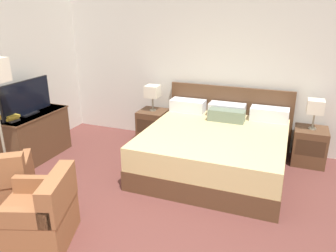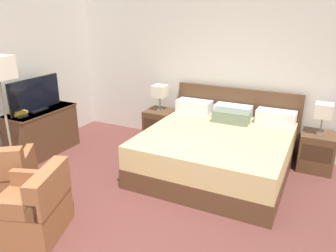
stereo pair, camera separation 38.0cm
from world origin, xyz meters
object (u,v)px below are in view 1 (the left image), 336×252
tv (26,98)px  book_blue_cover (10,118)px  book_red_cover (11,120)px  armchair_by_window (0,186)px  bed (215,148)px  table_lamp_right (316,107)px  armchair_companion (39,218)px  nightstand_left (153,125)px  nightstand_right (309,146)px  book_small_top (10,116)px  table_lamp_left (153,92)px  dresser (34,135)px

tv → book_blue_cover: (-0.02, -0.34, -0.21)m
book_red_cover → armchair_by_window: same height
armchair_by_window → bed: bearing=42.0°
table_lamp_right → book_red_cover: bearing=-156.9°
book_blue_cover → table_lamp_right: bearing=23.0°
book_red_cover → armchair_companion: (1.48, -1.21, -0.46)m
nightstand_left → nightstand_right: same height
tv → book_red_cover: bearing=-88.9°
nightstand_right → book_blue_cover: 4.44m
book_blue_cover → tv: bearing=86.5°
nightstand_right → book_small_top: book_small_top is taller
bed → nightstand_right: (1.29, 0.70, -0.05)m
nightstand_left → table_lamp_right: 2.66m
tv → book_small_top: bearing=-91.2°
table_lamp_left → bed: bearing=-28.4°
dresser → book_red_cover: size_ratio=6.23×
table_lamp_left → dresser: bearing=-137.4°
table_lamp_left → book_blue_cover: 2.27m
table_lamp_left → book_small_top: 2.26m
table_lamp_right → tv: 4.27m
table_lamp_left → tv: size_ratio=0.47×
table_lamp_left → armchair_companion: size_ratio=0.51×
bed → armchair_companion: (-1.26, -2.23, -0.04)m
dresser → armchair_by_window: (0.63, -1.27, -0.09)m
nightstand_right → table_lamp_left: 2.66m
table_lamp_left → table_lamp_right: (2.59, 0.00, 0.00)m
tv → armchair_companion: (1.49, -1.55, -0.70)m
bed → armchair_by_window: 2.85m
armchair_companion → book_red_cover: bearing=140.7°
bed → table_lamp_left: bed is taller
dresser → tv: size_ratio=1.19×
tv → book_blue_cover: bearing=-93.5°
nightstand_right → book_red_cover: size_ratio=3.05×
armchair_companion → book_blue_cover: bearing=141.3°
nightstand_right → nightstand_left: bearing=180.0°
bed → armchair_by_window: (-2.12, -1.90, -0.04)m
nightstand_left → table_lamp_right: size_ratio=1.23×
tv → book_small_top: 0.38m
bed → book_small_top: size_ratio=8.91×
dresser → armchair_by_window: 1.42m
tv → armchair_companion: bearing=-46.2°
table_lamp_right → dresser: 4.29m
armchair_by_window → table_lamp_right: bearing=37.4°
nightstand_right → dresser: 4.26m
table_lamp_right → bed: bearing=-151.6°
table_lamp_right → armchair_companion: table_lamp_right is taller
table_lamp_left → armchair_by_window: 2.80m
table_lamp_right → book_blue_cover: size_ratio=2.34×
nightstand_left → nightstand_right: bearing=0.0°
armchair_companion → bed: bearing=60.6°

